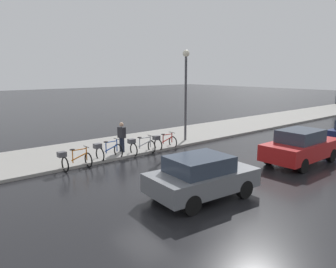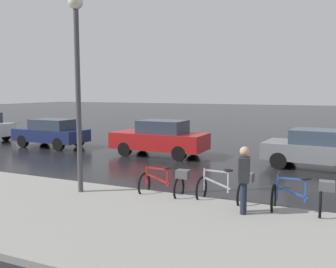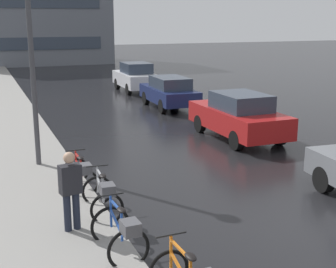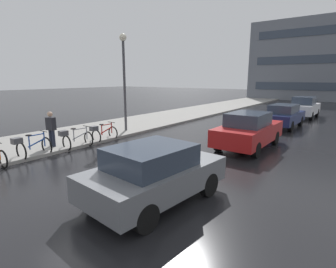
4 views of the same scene
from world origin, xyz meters
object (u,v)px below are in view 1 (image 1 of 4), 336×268
at_px(bicycle_second, 107,151).
at_px(streetlamp, 186,82).
at_px(pedestrian, 122,136).
at_px(car_red, 301,147).
at_px(bicycle_nearest, 73,159).
at_px(car_grey, 201,176).
at_px(bicycle_third, 140,146).
at_px(bicycle_farthest, 163,141).

relative_size(bicycle_second, streetlamp, 0.25).
distance_m(pedestrian, streetlamp, 5.33).
bearing_deg(car_red, bicycle_second, -133.05).
height_order(bicycle_nearest, car_red, car_red).
bearing_deg(car_grey, pedestrian, 170.24).
bearing_deg(bicycle_third, bicycle_nearest, -86.13).
height_order(bicycle_second, car_grey, car_grey).
bearing_deg(bicycle_nearest, car_grey, 18.64).
xyz_separation_m(bicycle_farthest, car_red, (6.24, 3.22, 0.34)).
xyz_separation_m(bicycle_farthest, pedestrian, (-0.66, -2.27, 0.48)).
xyz_separation_m(bicycle_nearest, bicycle_second, (-0.42, 1.90, 0.01)).
height_order(bicycle_second, pedestrian, pedestrian).
distance_m(bicycle_farthest, pedestrian, 2.41).
height_order(car_red, pedestrian, pedestrian).
distance_m(bicycle_farthest, streetlamp, 4.00).
bearing_deg(bicycle_second, streetlamp, 96.56).
bearing_deg(bicycle_third, bicycle_second, -95.02).
xyz_separation_m(car_red, streetlamp, (-6.96, -0.89, 2.83)).
bearing_deg(pedestrian, streetlamp, 90.77).
relative_size(pedestrian, streetlamp, 0.31).
distance_m(bicycle_third, bicycle_farthest, 1.66).
bearing_deg(car_grey, bicycle_third, 163.57).
bearing_deg(bicycle_third, car_grey, -16.43).
relative_size(bicycle_second, bicycle_farthest, 0.99).
bearing_deg(bicycle_third, streetlamp, 101.86).
height_order(bicycle_third, pedestrian, pedestrian).
xyz_separation_m(bicycle_nearest, pedestrian, (-1.03, 3.15, 0.46)).
bearing_deg(bicycle_farthest, streetlamp, 107.14).
height_order(bicycle_second, bicycle_third, bicycle_second).
distance_m(car_red, pedestrian, 8.82).
height_order(bicycle_nearest, bicycle_second, bicycle_second).
height_order(bicycle_nearest, bicycle_farthest, bicycle_nearest).
height_order(bicycle_farthest, streetlamp, streetlamp).
relative_size(bicycle_farthest, pedestrian, 0.81).
relative_size(car_grey, car_red, 0.90).
distance_m(car_grey, car_red, 6.67).
height_order(bicycle_nearest, pedestrian, pedestrian).
bearing_deg(bicycle_second, bicycle_third, 84.98).
bearing_deg(car_red, streetlamp, -172.70).
height_order(bicycle_nearest, bicycle_third, bicycle_nearest).
height_order(bicycle_second, car_red, car_red).
relative_size(bicycle_third, car_red, 0.33).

